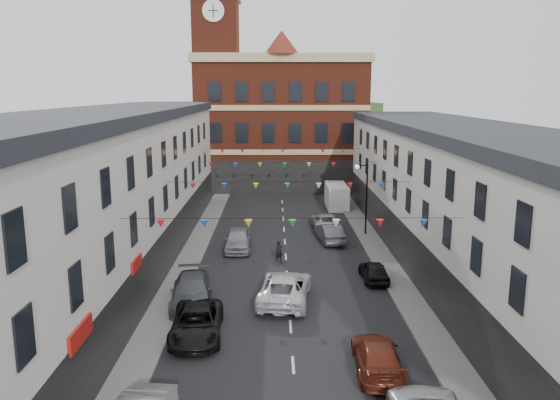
{
  "coord_description": "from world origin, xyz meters",
  "views": [
    {
      "loc": [
        -0.8,
        -30.17,
        11.91
      ],
      "look_at": [
        -0.43,
        7.1,
        4.41
      ],
      "focal_mm": 35.0,
      "sensor_mm": 36.0,
      "label": 1
    }
  ],
  "objects_px": {
    "street_lamp": "(364,189)",
    "moving_car": "(285,288)",
    "white_van": "(337,196)",
    "car_left_c": "(197,323)",
    "car_right_f": "(325,221)",
    "car_right_c": "(377,356)",
    "car_left_e": "(238,239)",
    "pedestrian": "(279,251)",
    "car_left_d": "(192,291)",
    "car_right_d": "(374,271)",
    "car_right_e": "(330,233)"
  },
  "relations": [
    {
      "from": "car_right_c",
      "to": "pedestrian",
      "type": "bearing_deg",
      "value": -72.18
    },
    {
      "from": "car_left_d",
      "to": "pedestrian",
      "type": "relative_size",
      "value": 3.61
    },
    {
      "from": "pedestrian",
      "to": "car_left_d",
      "type": "bearing_deg",
      "value": -140.92
    },
    {
      "from": "pedestrian",
      "to": "car_right_c",
      "type": "bearing_deg",
      "value": -93.47
    },
    {
      "from": "car_left_c",
      "to": "car_left_d",
      "type": "bearing_deg",
      "value": 98.85
    },
    {
      "from": "car_left_d",
      "to": "car_right_c",
      "type": "xyz_separation_m",
      "value": [
        9.1,
        -7.55,
        -0.11
      ]
    },
    {
      "from": "car_right_c",
      "to": "car_left_e",
      "type": "bearing_deg",
      "value": -65.67
    },
    {
      "from": "car_right_c",
      "to": "moving_car",
      "type": "height_order",
      "value": "moving_car"
    },
    {
      "from": "street_lamp",
      "to": "white_van",
      "type": "height_order",
      "value": "street_lamp"
    },
    {
      "from": "moving_car",
      "to": "pedestrian",
      "type": "bearing_deg",
      "value": -80.86
    },
    {
      "from": "street_lamp",
      "to": "car_left_c",
      "type": "height_order",
      "value": "street_lamp"
    },
    {
      "from": "car_left_e",
      "to": "car_right_d",
      "type": "relative_size",
      "value": 1.29
    },
    {
      "from": "street_lamp",
      "to": "moving_car",
      "type": "bearing_deg",
      "value": -114.97
    },
    {
      "from": "car_right_c",
      "to": "car_right_d",
      "type": "distance_m",
      "value": 11.58
    },
    {
      "from": "car_right_d",
      "to": "pedestrian",
      "type": "distance_m",
      "value": 7.19
    },
    {
      "from": "car_left_c",
      "to": "car_right_d",
      "type": "bearing_deg",
      "value": 35.42
    },
    {
      "from": "car_right_c",
      "to": "car_right_e",
      "type": "bearing_deg",
      "value": -87.08
    },
    {
      "from": "street_lamp",
      "to": "car_left_c",
      "type": "bearing_deg",
      "value": -120.31
    },
    {
      "from": "street_lamp",
      "to": "car_left_c",
      "type": "distance_m",
      "value": 22.39
    },
    {
      "from": "street_lamp",
      "to": "car_right_f",
      "type": "relative_size",
      "value": 1.24
    },
    {
      "from": "car_left_c",
      "to": "car_right_c",
      "type": "distance_m",
      "value": 8.92
    },
    {
      "from": "car_left_c",
      "to": "car_right_f",
      "type": "xyz_separation_m",
      "value": [
        8.24,
        21.41,
        -0.06
      ]
    },
    {
      "from": "car_right_f",
      "to": "pedestrian",
      "type": "distance_m",
      "value": 10.28
    },
    {
      "from": "car_right_f",
      "to": "moving_car",
      "type": "bearing_deg",
      "value": 74.85
    },
    {
      "from": "car_left_c",
      "to": "car_right_f",
      "type": "distance_m",
      "value": 22.94
    },
    {
      "from": "car_right_e",
      "to": "moving_car",
      "type": "distance_m",
      "value": 13.07
    },
    {
      "from": "car_right_c",
      "to": "car_right_f",
      "type": "relative_size",
      "value": 0.98
    },
    {
      "from": "car_left_e",
      "to": "car_right_c",
      "type": "height_order",
      "value": "car_left_e"
    },
    {
      "from": "car_right_c",
      "to": "pedestrian",
      "type": "xyz_separation_m",
      "value": [
        -4.09,
        15.39,
        0.07
      ]
    },
    {
      "from": "car_left_c",
      "to": "car_right_e",
      "type": "xyz_separation_m",
      "value": [
        8.24,
        17.06,
        0.02
      ]
    },
    {
      "from": "car_left_e",
      "to": "car_right_c",
      "type": "relative_size",
      "value": 1.02
    },
    {
      "from": "car_left_c",
      "to": "moving_car",
      "type": "bearing_deg",
      "value": 43.14
    },
    {
      "from": "car_left_d",
      "to": "car_left_e",
      "type": "relative_size",
      "value": 1.13
    },
    {
      "from": "car_right_f",
      "to": "moving_car",
      "type": "relative_size",
      "value": 0.82
    },
    {
      "from": "street_lamp",
      "to": "moving_car",
      "type": "distance_m",
      "value": 16.37
    },
    {
      "from": "street_lamp",
      "to": "car_right_e",
      "type": "bearing_deg",
      "value": -144.85
    },
    {
      "from": "car_left_c",
      "to": "car_right_c",
      "type": "bearing_deg",
      "value": -25.37
    },
    {
      "from": "car_left_d",
      "to": "street_lamp",
      "type": "bearing_deg",
      "value": 46.31
    },
    {
      "from": "car_left_c",
      "to": "car_right_f",
      "type": "bearing_deg",
      "value": 66.06
    },
    {
      "from": "moving_car",
      "to": "car_right_d",
      "type": "bearing_deg",
      "value": -141.83
    },
    {
      "from": "car_left_c",
      "to": "white_van",
      "type": "xyz_separation_m",
      "value": [
        10.24,
        30.25,
        0.45
      ]
    },
    {
      "from": "car_right_d",
      "to": "street_lamp",
      "type": "bearing_deg",
      "value": -96.98
    },
    {
      "from": "car_left_c",
      "to": "car_right_f",
      "type": "relative_size",
      "value": 1.08
    },
    {
      "from": "car_right_f",
      "to": "white_van",
      "type": "height_order",
      "value": "white_van"
    },
    {
      "from": "car_left_c",
      "to": "car_right_f",
      "type": "height_order",
      "value": "car_left_c"
    },
    {
      "from": "car_right_e",
      "to": "pedestrian",
      "type": "relative_size",
      "value": 2.97
    },
    {
      "from": "car_right_c",
      "to": "car_right_e",
      "type": "height_order",
      "value": "car_right_e"
    },
    {
      "from": "car_right_e",
      "to": "moving_car",
      "type": "relative_size",
      "value": 0.77
    },
    {
      "from": "car_right_e",
      "to": "pedestrian",
      "type": "bearing_deg",
      "value": 44.6
    },
    {
      "from": "car_right_f",
      "to": "street_lamp",
      "type": "bearing_deg",
      "value": 140.06
    }
  ]
}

